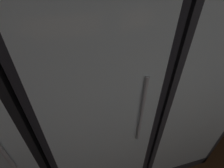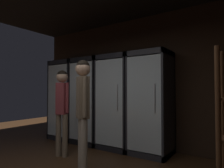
# 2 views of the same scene
# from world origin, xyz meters

# --- Properties ---
(wall_back) EXTENTS (6.00, 0.06, 2.80)m
(wall_back) POSITION_xyz_m (0.00, 3.03, 1.40)
(wall_back) COLOR black
(wall_back) RESTS_ON ground
(cooler_center) EXTENTS (0.74, 0.69, 1.95)m
(cooler_center) POSITION_xyz_m (-0.53, 2.69, 0.95)
(cooler_center) COLOR black
(cooler_center) RESTS_ON ground
(cooler_right) EXTENTS (0.74, 0.69, 1.95)m
(cooler_right) POSITION_xyz_m (0.23, 2.69, 0.95)
(cooler_right) COLOR #2B2B30
(cooler_right) RESTS_ON ground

